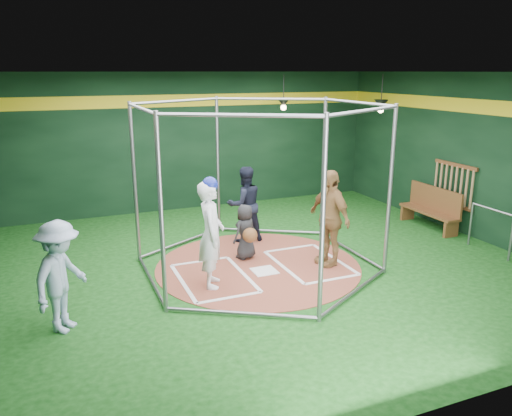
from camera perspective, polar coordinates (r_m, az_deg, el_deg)
name	(u,v)px	position (r m, az deg, el deg)	size (l,w,h in m)	color
room_shell	(258,174)	(8.87, 0.23, 3.93)	(10.10, 9.10, 3.53)	#0D3C0D
clay_disc	(258,266)	(9.37, 0.24, -6.61)	(3.80, 3.80, 0.01)	brown
home_plate	(264,271)	(9.11, 0.97, -7.20)	(0.43, 0.43, 0.01)	white
batter_box_left	(214,278)	(8.85, -4.87, -7.97)	(1.17, 1.77, 0.01)	white
batter_box_right	(309,263)	(9.54, 6.12, -6.22)	(1.17, 1.77, 0.01)	white
batting_cage	(258,188)	(8.92, 0.25, 2.32)	(4.05, 4.67, 3.00)	gray
bat_rack	(453,185)	(12.06, 21.62, 2.50)	(0.07, 1.25, 0.98)	brown
pendant_lamp_near	(284,103)	(12.90, 3.17, 11.93)	(0.34, 0.34, 0.90)	black
pendant_lamp_far	(381,105)	(12.45, 14.10, 11.37)	(0.34, 0.34, 0.90)	black
batter_figure	(211,233)	(8.26, -5.16, -2.84)	(0.61, 0.76, 1.87)	white
visitor_leopard	(329,218)	(9.28, 8.37, -1.10)	(1.05, 0.44, 1.79)	tan
catcher_figure	(246,232)	(9.54, -1.19, -2.75)	(0.62, 0.65, 1.07)	black
umpire	(245,204)	(10.47, -1.30, 0.43)	(0.78, 0.61, 1.61)	black
bystander_blue	(61,277)	(7.39, -21.44, -7.33)	(1.03, 0.59, 1.59)	#A3B9D7
dugout_bench	(432,207)	(12.18, 19.44, 0.10)	(0.38, 1.64, 0.96)	brown
steel_railing	(491,223)	(10.91, 25.28, -1.58)	(0.05, 1.06, 0.91)	gray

